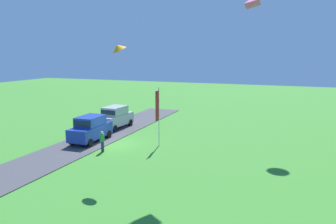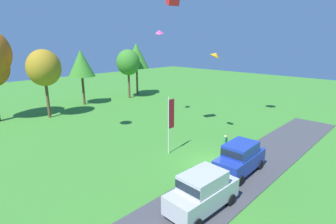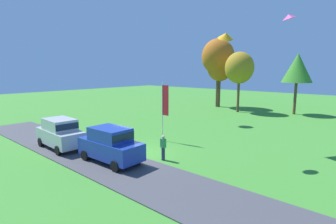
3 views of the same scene
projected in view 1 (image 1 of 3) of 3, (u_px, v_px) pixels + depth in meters
ground_plane at (115, 144)px, 28.60m from camera, size 120.00×120.00×0.00m
pavement_strip at (90, 141)px, 29.52m from camera, size 36.00×4.40×0.06m
car_suv_far_end at (115, 116)px, 34.31m from camera, size 4.67×2.19×2.28m
car_suv_near_entrance at (91, 128)px, 29.08m from camera, size 4.66×2.17×2.28m
person_on_lawn at (102, 141)px, 26.17m from camera, size 0.36×0.24×1.71m
flag_banner at (158, 110)px, 27.33m from camera, size 0.71×0.08×5.02m
kite_diamond_topmost at (252, 1)px, 16.89m from camera, size 1.17×1.14×0.61m
kite_delta_near_flag at (118, 47)px, 21.33m from camera, size 1.46×1.45×0.77m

